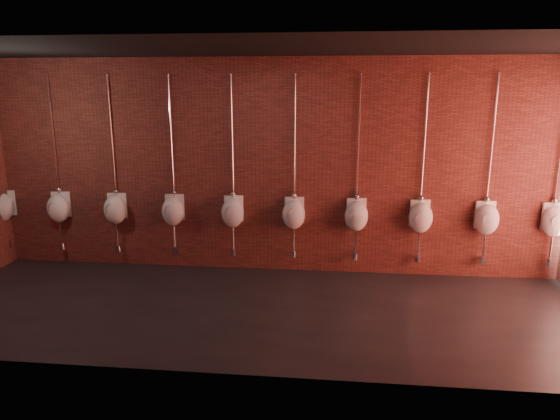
{
  "coord_description": "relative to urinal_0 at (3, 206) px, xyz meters",
  "views": [
    {
      "loc": [
        0.91,
        -5.83,
        2.74
      ],
      "look_at": [
        0.2,
        0.9,
        1.1
      ],
      "focal_mm": 32.0,
      "sensor_mm": 36.0,
      "label": 1
    }
  ],
  "objects": [
    {
      "name": "ground",
      "position": [
        4.29,
        -1.38,
        -0.94
      ],
      "size": [
        8.5,
        8.5,
        0.0
      ],
      "primitive_type": "plane",
      "color": "black",
      "rests_on": "ground"
    },
    {
      "name": "room_shell",
      "position": [
        4.29,
        -1.38,
        1.07
      ],
      "size": [
        8.54,
        3.04,
        3.22
      ],
      "color": "black",
      "rests_on": "ground"
    },
    {
      "name": "urinal_0",
      "position": [
        0.0,
        0.0,
        0.0
      ],
      "size": [
        0.38,
        0.34,
        2.71
      ],
      "color": "white",
      "rests_on": "ground"
    },
    {
      "name": "urinal_1",
      "position": [
        0.93,
        0.0,
        0.0
      ],
      "size": [
        0.38,
        0.34,
        2.71
      ],
      "color": "white",
      "rests_on": "ground"
    },
    {
      "name": "urinal_2",
      "position": [
        1.86,
        0.0,
        0.0
      ],
      "size": [
        0.38,
        0.34,
        2.71
      ],
      "color": "white",
      "rests_on": "ground"
    },
    {
      "name": "urinal_3",
      "position": [
        2.78,
        0.0,
        0.0
      ],
      "size": [
        0.38,
        0.34,
        2.71
      ],
      "color": "white",
      "rests_on": "ground"
    },
    {
      "name": "urinal_4",
      "position": [
        3.71,
        0.0,
        0.0
      ],
      "size": [
        0.38,
        0.34,
        2.71
      ],
      "color": "white",
      "rests_on": "ground"
    },
    {
      "name": "urinal_5",
      "position": [
        4.64,
        0.0,
        0.0
      ],
      "size": [
        0.38,
        0.34,
        2.71
      ],
      "color": "white",
      "rests_on": "ground"
    },
    {
      "name": "urinal_6",
      "position": [
        5.57,
        0.0,
        0.0
      ],
      "size": [
        0.38,
        0.34,
        2.71
      ],
      "color": "white",
      "rests_on": "ground"
    },
    {
      "name": "urinal_7",
      "position": [
        6.5,
        0.0,
        0.0
      ],
      "size": [
        0.38,
        0.34,
        2.71
      ],
      "color": "white",
      "rests_on": "ground"
    },
    {
      "name": "urinal_8",
      "position": [
        7.43,
        0.0,
        0.0
      ],
      "size": [
        0.38,
        0.34,
        2.71
      ],
      "color": "white",
      "rests_on": "ground"
    },
    {
      "name": "urinal_9",
      "position": [
        8.35,
        0.0,
        0.0
      ],
      "size": [
        0.38,
        0.34,
        2.71
      ],
      "color": "white",
      "rests_on": "ground"
    }
  ]
}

